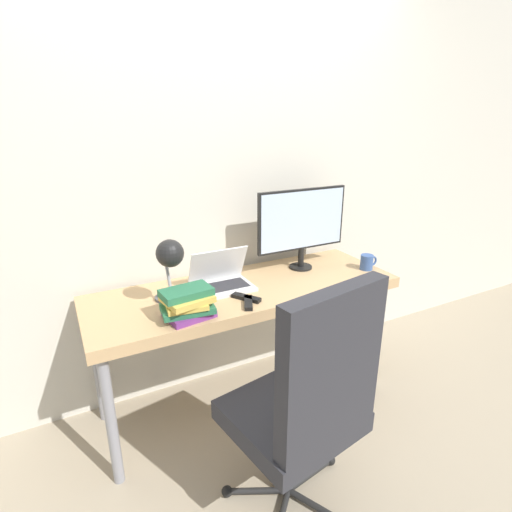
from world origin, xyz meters
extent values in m
plane|color=tan|center=(0.00, 0.00, 0.00)|extent=(12.00, 12.00, 0.00)
cube|color=beige|center=(0.00, 0.66, 1.30)|extent=(8.00, 0.05, 2.60)
cube|color=tan|center=(0.00, 0.30, 0.72)|extent=(1.71, 0.59, 0.06)
cylinder|color=gray|center=(-0.79, 0.06, 0.35)|extent=(0.05, 0.05, 0.69)
cylinder|color=gray|center=(0.79, 0.06, 0.35)|extent=(0.05, 0.05, 0.69)
cylinder|color=gray|center=(-0.79, 0.53, 0.35)|extent=(0.05, 0.05, 0.69)
cylinder|color=gray|center=(0.79, 0.53, 0.35)|extent=(0.05, 0.05, 0.69)
cube|color=silver|center=(-0.13, 0.32, 0.76)|extent=(0.32, 0.22, 0.02)
cube|color=#2D2D33|center=(-0.13, 0.32, 0.77)|extent=(0.27, 0.13, 0.00)
cube|color=silver|center=(-0.13, 0.39, 0.87)|extent=(0.32, 0.10, 0.20)
cube|color=navy|center=(-0.13, 0.38, 0.87)|extent=(0.29, 0.09, 0.18)
cylinder|color=black|center=(0.43, 0.40, 0.76)|extent=(0.14, 0.14, 0.01)
cylinder|color=black|center=(0.43, 0.40, 0.83)|extent=(0.04, 0.04, 0.12)
cube|color=black|center=(0.43, 0.40, 1.06)|extent=(0.59, 0.02, 0.36)
cube|color=silver|center=(0.43, 0.39, 1.06)|extent=(0.57, 0.00, 0.34)
cylinder|color=#4C4C51|center=(-0.43, 0.34, 0.76)|extent=(0.12, 0.12, 0.02)
cylinder|color=#99999E|center=(-0.43, 0.28, 0.90)|extent=(0.02, 0.14, 0.28)
sphere|color=black|center=(-0.43, 0.21, 1.04)|extent=(0.13, 0.13, 0.13)
sphere|color=black|center=(0.15, -0.33, 0.03)|extent=(0.05, 0.05, 0.05)
cylinder|color=black|center=(0.02, -0.35, 0.03)|extent=(0.28, 0.07, 0.03)
sphere|color=black|center=(-0.08, -0.10, 0.03)|extent=(0.05, 0.05, 0.05)
cylinder|color=black|center=(-0.10, -0.24, 0.03)|extent=(0.07, 0.28, 0.03)
sphere|color=black|center=(-0.37, -0.25, 0.03)|extent=(0.05, 0.05, 0.05)
cylinder|color=black|center=(-0.25, -0.31, 0.03)|extent=(0.26, 0.15, 0.03)
cylinder|color=black|center=(-0.06, -0.50, 0.03)|extent=(0.15, 0.26, 0.03)
cylinder|color=#2D2D33|center=(-0.12, -0.38, 0.23)|extent=(0.04, 0.04, 0.35)
cube|color=#2D2D33|center=(-0.12, -0.38, 0.45)|extent=(0.57, 0.55, 0.09)
cube|color=#2D2D33|center=(-0.09, -0.57, 0.80)|extent=(0.48, 0.15, 0.61)
cube|color=#753384|center=(-0.39, 0.11, 0.77)|extent=(0.23, 0.20, 0.03)
cube|color=#286B47|center=(-0.40, 0.10, 0.80)|extent=(0.25, 0.17, 0.03)
cube|color=gold|center=(-0.40, 0.11, 0.82)|extent=(0.21, 0.20, 0.02)
cube|color=gold|center=(-0.40, 0.10, 0.85)|extent=(0.23, 0.21, 0.03)
cube|color=#286B47|center=(-0.40, 0.10, 0.88)|extent=(0.24, 0.15, 0.03)
cube|color=black|center=(-0.07, 0.15, 0.76)|extent=(0.12, 0.15, 0.02)
cube|color=black|center=(-0.09, 0.09, 0.76)|extent=(0.10, 0.15, 0.02)
cylinder|color=#385693|center=(0.77, 0.19, 0.80)|extent=(0.08, 0.08, 0.09)
torus|color=#385693|center=(0.82, 0.19, 0.80)|extent=(0.06, 0.01, 0.06)
ellipsoid|color=black|center=(-0.42, 0.15, 0.77)|extent=(0.13, 0.10, 0.04)
camera|label=1|loc=(-0.88, -1.52, 1.64)|focal=28.00mm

